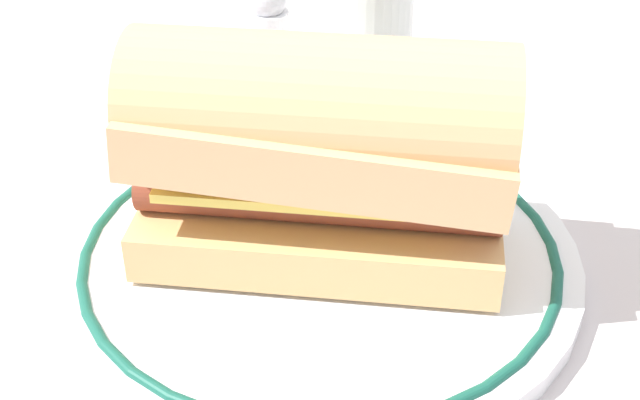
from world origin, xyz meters
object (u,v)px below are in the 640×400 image
salt_shaker (268,25)px  drinking_glass (370,29)px  plate (320,256)px  sausage_sandwich (320,147)px

salt_shaker → drinking_glass: bearing=-28.1°
plate → drinking_glass: 0.23m
sausage_sandwich → drinking_glass: 0.23m
plate → sausage_sandwich: sausage_sandwich is taller
sausage_sandwich → salt_shaker: size_ratio=2.91×
salt_shaker → plate: bearing=-83.1°
salt_shaker → sausage_sandwich: bearing=-83.1°
sausage_sandwich → plate: bearing=-80.7°
plate → sausage_sandwich: bearing=90.0°
sausage_sandwich → salt_shaker: bearing=106.2°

